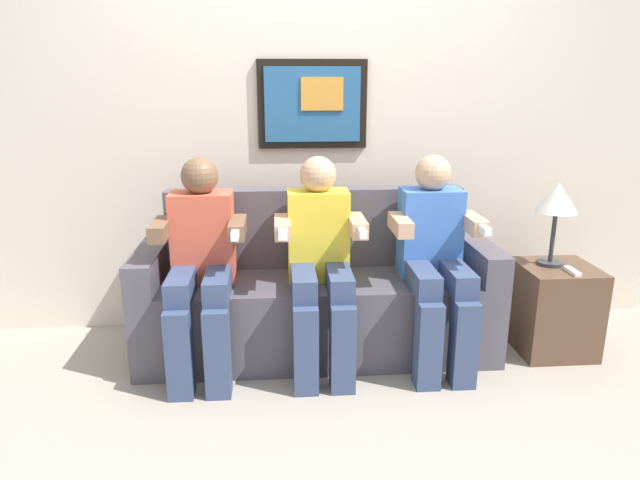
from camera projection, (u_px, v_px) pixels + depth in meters
name	position (u px, v px, depth m)	size (l,w,h in m)	color
ground_plane	(322.00, 378.00, 2.91)	(5.65, 5.65, 0.00)	#9E9384
back_wall_assembly	(312.00, 113.00, 3.28)	(4.35, 0.10, 2.60)	beige
couch	(318.00, 298.00, 3.14)	(1.95, 0.58, 0.90)	#514C56
person_on_left	(201.00, 260.00, 2.85)	(0.46, 0.56, 1.11)	#D8593F
person_in_middle	(320.00, 257.00, 2.89)	(0.46, 0.56, 1.11)	yellow
person_on_right	(435.00, 254.00, 2.94)	(0.46, 0.56, 1.11)	#3F72CC
side_table_right	(554.00, 309.00, 3.15)	(0.40, 0.40, 0.50)	brown
table_lamp	(557.00, 201.00, 3.01)	(0.22, 0.22, 0.46)	#333338
spare_remote_on_table	(572.00, 271.00, 2.97)	(0.04, 0.13, 0.02)	white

